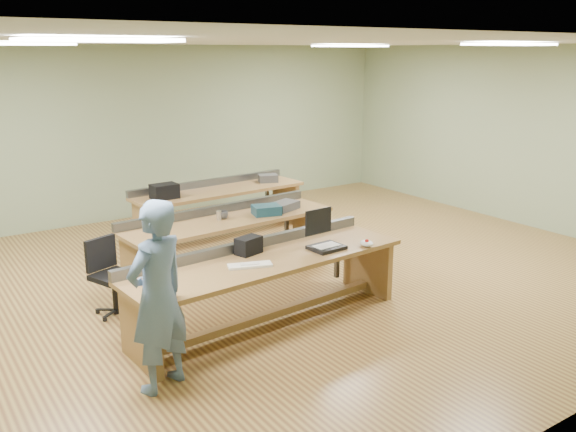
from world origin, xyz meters
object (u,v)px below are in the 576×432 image
(person, at_px, (158,297))
(camera_bag, at_px, (249,245))
(workbench_front, at_px, (267,274))
(parts_bin_grey, at_px, (284,206))
(mug, at_px, (223,215))
(workbench_mid, at_px, (229,232))
(task_chair, at_px, (112,287))
(parts_bin_teal, at_px, (266,210))
(laptop_base, at_px, (326,247))
(drinks_can, at_px, (219,215))
(workbench_back, at_px, (219,201))

(person, xyz_separation_m, camera_bag, (1.39, 0.83, -0.01))
(workbench_front, height_order, parts_bin_grey, same)
(camera_bag, xyz_separation_m, mug, (0.45, 1.43, -0.04))
(workbench_mid, distance_m, task_chair, 1.83)
(workbench_mid, bearing_deg, parts_bin_teal, -17.86)
(camera_bag, distance_m, parts_bin_teal, 1.66)
(person, height_order, camera_bag, person)
(workbench_front, height_order, parts_bin_teal, parts_bin_teal)
(parts_bin_teal, bearing_deg, laptop_base, -98.40)
(parts_bin_teal, relative_size, drinks_can, 3.02)
(mug, bearing_deg, task_chair, -164.84)
(parts_bin_teal, bearing_deg, task_chair, -171.96)
(workbench_front, distance_m, drinks_can, 1.68)
(camera_bag, xyz_separation_m, parts_bin_teal, (1.04, 1.29, -0.03))
(workbench_front, xyz_separation_m, person, (-1.49, -0.61, 0.29))
(workbench_back, bearing_deg, mug, -119.61)
(camera_bag, xyz_separation_m, parts_bin_grey, (1.39, 1.37, -0.04))
(workbench_front, distance_m, parts_bin_grey, 2.07)
(laptop_base, xyz_separation_m, parts_bin_grey, (0.59, 1.72, 0.04))
(camera_bag, bearing_deg, workbench_front, -82.22)
(workbench_mid, relative_size, camera_bag, 10.76)
(mug, bearing_deg, drinks_can, -171.91)
(workbench_front, xyz_separation_m, parts_bin_teal, (0.95, 1.51, 0.25))
(task_chair, bearing_deg, mug, -5.20)
(workbench_back, height_order, parts_bin_grey, same)
(workbench_front, bearing_deg, workbench_back, 66.36)
(workbench_front, height_order, task_chair, task_chair)
(drinks_can, bearing_deg, workbench_front, -100.08)
(camera_bag, bearing_deg, parts_bin_grey, 29.14)
(laptop_base, distance_m, task_chair, 2.46)
(camera_bag, distance_m, parts_bin_grey, 1.95)
(parts_bin_grey, xyz_separation_m, mug, (-0.94, 0.06, -0.00))
(camera_bag, relative_size, parts_bin_teal, 0.77)
(camera_bag, bearing_deg, person, -164.68)
(parts_bin_grey, bearing_deg, workbench_front, -129.16)
(person, height_order, parts_bin_teal, person)
(person, relative_size, laptop_base, 4.66)
(workbench_front, relative_size, parts_bin_teal, 9.03)
(task_chair, xyz_separation_m, drinks_can, (1.61, 0.45, 0.49))
(workbench_mid, bearing_deg, laptop_base, -85.42)
(workbench_mid, relative_size, task_chair, 3.43)
(camera_bag, distance_m, drinks_can, 1.47)
(workbench_front, distance_m, task_chair, 1.80)
(mug, bearing_deg, parts_bin_grey, -3.41)
(workbench_back, relative_size, camera_bag, 10.40)
(workbench_front, height_order, workbench_mid, same)
(workbench_mid, bearing_deg, camera_bag, -114.59)
(task_chair, bearing_deg, person, -115.58)
(parts_bin_teal, height_order, drinks_can, parts_bin_teal)
(laptop_base, bearing_deg, workbench_front, 165.74)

